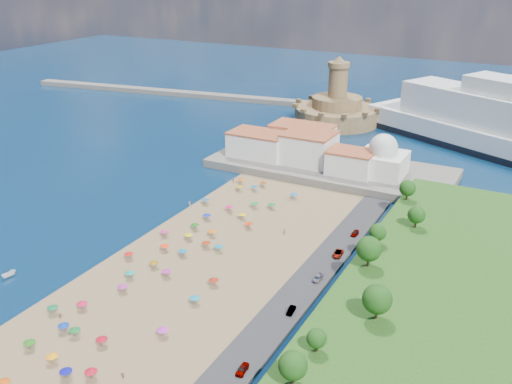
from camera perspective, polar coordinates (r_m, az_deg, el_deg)
The scene contains 11 objects.
ground at distance 160.19m, azimuth -5.49°, elevation -5.40°, with size 700.00×700.00×0.00m, color #071938.
terrace at distance 215.47m, azimuth 7.42°, elevation 2.41°, with size 90.00×36.00×3.00m, color #59544C.
jetty at distance 254.12m, azimuth 5.62°, elevation 5.52°, with size 18.00×70.00×2.40m, color #59544C.
breakwater at distance 338.28m, azimuth -7.02°, elevation 9.72°, with size 200.00×7.00×2.60m, color #59544C.
waterfront_buildings at distance 218.57m, azimuth 4.36°, elevation 4.59°, with size 57.00×29.00×11.00m.
domed_building at distance 205.56m, azimuth 12.53°, elevation 3.27°, with size 16.00×16.00×15.00m.
fortress at distance 279.70m, azimuth 8.06°, elevation 8.14°, with size 40.00×40.00×32.40m.
beach_parasols at distance 152.69m, azimuth -7.96°, elevation -6.09°, with size 32.29×115.50×2.20m.
beachgoers at distance 165.20m, azimuth -4.15°, elevation -4.01°, with size 36.71×99.46×1.82m.
parked_cars at distance 143.05m, azimuth 6.25°, elevation -8.47°, with size 2.54×70.15×1.32m.
hillside_trees at distance 128.79m, azimuth 10.72°, elevation -7.95°, with size 15.69×107.68×7.87m.
Camera 1 is at (79.59, -117.48, 74.32)m, focal length 40.00 mm.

